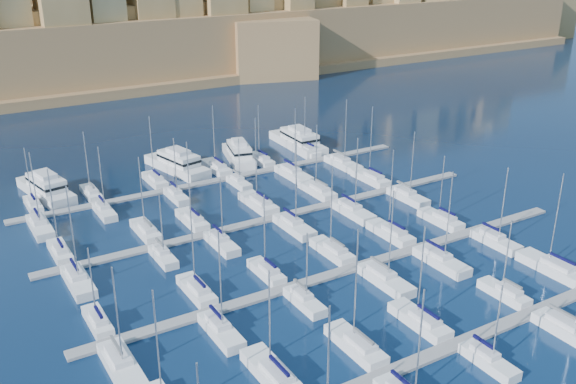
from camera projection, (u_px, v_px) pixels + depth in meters
ground at (310, 239)px, 105.15m from camera, size 600.00×600.00×0.00m
pontoon_near at (461, 343)px, 78.05m from camera, size 84.00×2.00×0.40m
pontoon_mid_near at (353, 268)px, 95.53m from camera, size 84.00×2.00×0.40m
pontoon_mid_far at (279, 216)px, 113.02m from camera, size 84.00×2.00×0.40m
pontoon_far at (225, 179)px, 130.51m from camera, size 84.00×2.00×0.40m
sailboat_1 at (273, 374)px, 71.55m from camera, size 3.05×10.18×13.90m
sailboat_2 at (356, 345)px, 76.65m from camera, size 2.83×9.43×16.13m
sailboat_3 at (420, 321)px, 81.49m from camera, size 2.82×9.39×14.02m
sailboat_4 at (505, 293)px, 87.86m from camera, size 2.34×7.78×11.79m
sailboat_5 at (552, 267)px, 94.56m from camera, size 3.20×10.67×15.58m
sailboat_9 at (488, 361)px, 73.90m from camera, size 2.28×7.59×11.21m
sailboat_10 at (569, 331)px, 79.40m from camera, size 2.87×9.56×13.39m
sailboat_12 at (98, 321)px, 81.40m from camera, size 2.25×7.50×11.23m
sailboat_13 at (197, 290)px, 88.50m from camera, size 2.61×8.70×13.58m
sailboat_14 at (267, 272)px, 93.39m from camera, size 2.37×7.90×12.94m
sailboat_15 at (332, 251)px, 99.57m from camera, size 2.70×9.01×14.61m
sailboat_16 at (391, 233)px, 105.47m from camera, size 2.87×9.56×15.24m
sailboat_17 at (441, 220)px, 110.50m from camera, size 2.71×9.04×12.41m
sailboat_18 at (122, 366)px, 72.89m from camera, size 3.01×10.02×14.11m
sailboat_19 at (221, 330)px, 79.48m from camera, size 2.63×8.77×14.95m
sailboat_20 at (304, 301)px, 85.96m from camera, size 2.32×7.72×11.33m
sailboat_21 at (385, 279)px, 91.27m from camera, size 2.98×9.95×14.84m
sailboat_22 at (441, 261)px, 96.48m from camera, size 2.95×9.83×15.52m
sailboat_23 at (496, 241)px, 102.80m from camera, size 2.63×8.76×13.67m
sailboat_24 at (60, 252)px, 99.32m from camera, size 2.45×8.15×14.51m
sailboat_25 at (146, 231)px, 106.33m from camera, size 2.68×8.94×13.76m
sailboat_26 at (192, 220)px, 110.37m from camera, size 2.73×9.10×14.91m
sailboat_27 at (259, 203)px, 117.22m from camera, size 3.10×10.33×16.98m
sailboat_28 at (318, 190)px, 123.06m from camera, size 2.90×9.65×13.97m
sailboat_29 at (371, 178)px, 129.23m from camera, size 2.89×9.62×15.74m
sailboat_30 at (78, 281)px, 90.83m from camera, size 2.92×9.72×15.76m
sailboat_31 at (163, 256)px, 97.99m from camera, size 2.24×7.47×11.46m
sailboat_32 at (221, 243)px, 102.13m from camera, size 2.59×8.64×12.23m
sailboat_33 at (294, 226)px, 108.00m from camera, size 2.94×9.79×16.01m
sailboat_34 at (353, 211)px, 113.87m from camera, size 2.95×9.84×14.73m
sailboat_35 at (408, 196)px, 120.25m from camera, size 2.81×9.36×13.83m
sailboat_36 at (33, 205)px, 116.69m from camera, size 2.29×7.63×11.72m
sailboat_37 at (91, 193)px, 121.90m from camera, size 2.41×8.02×12.99m
sailboat_38 at (155, 180)px, 128.30m from camera, size 2.60×8.65×14.02m
sailboat_39 at (216, 167)px, 135.29m from camera, size 2.91×9.71×14.27m
sailboat_40 at (260, 160)px, 139.90m from camera, size 2.64×8.80×13.11m
sailboat_41 at (306, 151)px, 145.69m from camera, size 2.71×9.04×13.43m
sailboat_42 at (40, 226)px, 107.92m from camera, size 2.93×9.76×14.34m
sailboat_43 at (104, 211)px, 113.95m from camera, size 2.41×8.03×13.15m
sailboat_44 at (176, 196)px, 120.58m from camera, size 2.34×7.81×12.48m
sailboat_45 at (239, 183)px, 127.10m from camera, size 2.22×7.41×10.26m
sailboat_46 at (293, 174)px, 131.48m from camera, size 3.17×10.57×15.09m
sailboat_47 at (343, 163)px, 137.59m from camera, size 3.09×10.29×15.18m
motor_yacht_a at (46, 188)px, 121.81m from camera, size 8.09×17.44×5.25m
motor_yacht_b at (178, 163)px, 134.87m from camera, size 8.77×18.12×5.25m
motor_yacht_c at (239, 154)px, 140.70m from camera, size 8.33×15.89×5.25m
motor_yacht_d at (298, 140)px, 149.88m from camera, size 6.43×18.90×5.25m
fortified_city at (68, 33)px, 222.98m from camera, size 460.00×108.95×59.52m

